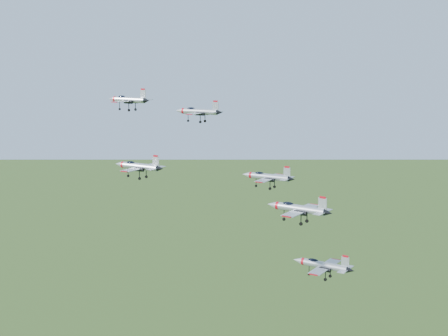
% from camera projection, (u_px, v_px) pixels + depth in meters
% --- Properties ---
extents(jet_lead, '(12.87, 10.79, 3.45)m').
position_uv_depth(jet_lead, '(128.00, 100.00, 147.74)').
color(jet_lead, '#A5ABB2').
extents(jet_left_high, '(11.51, 9.51, 3.08)m').
position_uv_depth(jet_left_high, '(198.00, 111.00, 133.03)').
color(jet_left_high, '#A5ABB2').
extents(jet_right_high, '(11.19, 9.32, 2.99)m').
position_uv_depth(jet_right_high, '(138.00, 166.00, 115.04)').
color(jet_right_high, '#A5ABB2').
extents(jet_left_low, '(12.19, 10.13, 3.26)m').
position_uv_depth(jet_left_low, '(267.00, 177.00, 130.24)').
color(jet_left_low, '#A5ABB2').
extents(jet_right_low, '(13.79, 11.57, 3.70)m').
position_uv_depth(jet_right_low, '(298.00, 208.00, 118.02)').
color(jet_right_low, '#A5ABB2').
extents(jet_trail, '(12.95, 10.84, 3.47)m').
position_uv_depth(jet_trail, '(322.00, 265.00, 121.65)').
color(jet_trail, '#A5ABB2').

